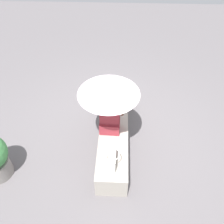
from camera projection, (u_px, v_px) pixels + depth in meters
ground_plane at (114, 138)px, 4.62m from camera, size 14.00×14.00×0.00m
stone_bench at (114, 130)px, 4.46m from camera, size 2.38×0.50×0.45m
person_seated at (110, 114)px, 3.91m from camera, size 0.29×0.48×0.90m
parasol at (109, 88)px, 3.53m from camera, size 0.96×0.96×1.07m
handbag_black at (114, 88)px, 4.79m from camera, size 0.24×0.18×0.27m
tote_bag_canvas at (112, 159)px, 3.58m from camera, size 0.31×0.23×0.27m
magazine at (116, 104)px, 4.65m from camera, size 0.34×0.29×0.01m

